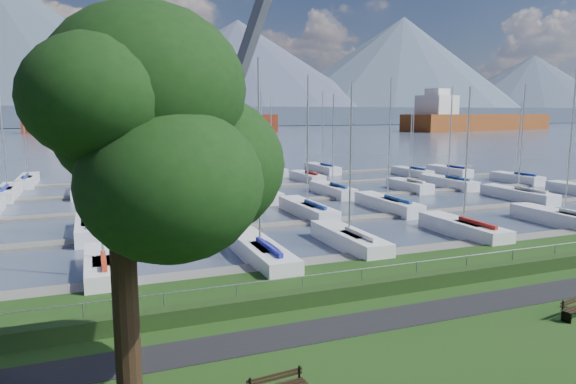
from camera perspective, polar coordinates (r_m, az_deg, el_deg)
name	(u,v)px	position (r m, az deg, el deg)	size (l,w,h in m)	color
path	(418,314)	(22.70, 14.26, -12.98)	(160.00, 2.00, 0.04)	black
water	(113,130)	(280.44, -18.87, 6.57)	(800.00, 540.00, 0.20)	#465167
hedge	(385,287)	(24.60, 10.73, -10.28)	(80.00, 0.70, 0.70)	#1D3413
fence	(381,266)	(24.66, 10.29, -8.15)	(0.04, 0.04, 80.00)	gray
foothill	(107,116)	(350.26, -19.45, 7.95)	(900.00, 80.00, 12.00)	#475568
mountains	(111,62)	(426.84, -19.10, 13.51)	(1190.00, 360.00, 115.00)	#445363
docks	(234,205)	(48.45, -6.03, -1.40)	(90.00, 41.60, 0.25)	slate
tree	(159,135)	(13.68, -14.16, 6.12)	(6.74, 7.11, 11.40)	black
crane	(237,146)	(46.51, -5.70, 5.07)	(7.35, 13.05, 22.35)	#5A5E62
cargo_ship_mid	(146,124)	(234.95, -15.47, 7.33)	(106.95, 31.46, 21.50)	maroon
cargo_ship_east	(475,122)	(268.60, 20.03, 7.29)	(96.10, 39.37, 21.50)	brown
sailboat_fleet	(192,143)	(50.37, -10.64, 5.33)	(76.20, 49.58, 13.21)	maroon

